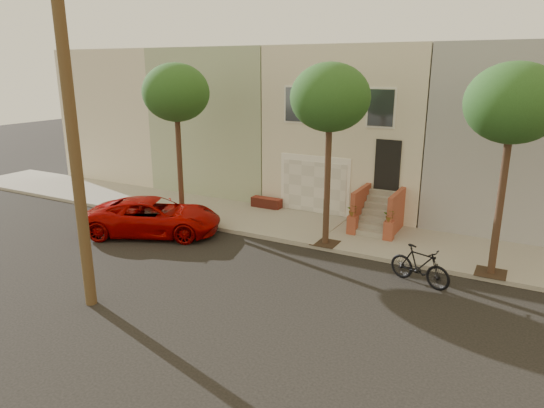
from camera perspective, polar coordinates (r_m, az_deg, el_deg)
The scene contains 8 objects.
ground at distance 14.90m, azimuth -3.18°, elevation -9.12°, with size 90.00×90.00×0.00m, color black.
sidewalk at distance 19.29m, azimuth 5.18°, elevation -2.97°, with size 40.00×3.70×0.15m, color gray.
house_row at distance 23.89m, azimuth 11.07°, elevation 9.24°, with size 33.10×11.70×7.00m.
tree_left at distance 19.92m, azimuth -11.23°, elevation 12.62°, with size 2.70×2.57×6.30m.
tree_mid at distance 16.57m, azimuth 6.83°, elevation 12.20°, with size 2.70×2.57×6.30m.
tree_right at distance 15.40m, azimuth 26.49°, elevation 10.41°, with size 2.70×2.57×6.30m.
pickup_truck at distance 19.25m, azimuth -13.71°, elevation -1.44°, with size 2.35×5.10×1.42m, color #920200.
motorcycle at distance 15.17m, azimuth 16.98°, elevation -6.93°, with size 0.55×1.96×1.18m, color black.
Camera 1 is at (7.15, -11.45, 6.29)m, focal length 32.02 mm.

